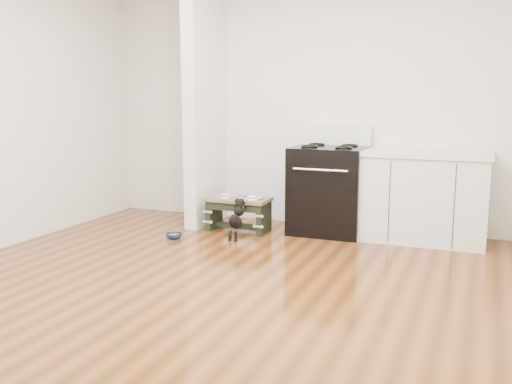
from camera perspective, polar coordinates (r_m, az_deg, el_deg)
name	(u,v)px	position (r m, az deg, el deg)	size (l,w,h in m)	color
ground	(220,293)	(4.33, -3.62, -10.07)	(5.00, 5.00, 0.00)	#4B270D
room_shell	(218,72)	(4.07, -3.87, 11.90)	(5.00, 5.00, 5.00)	silver
partition_wall	(205,105)	(6.48, -5.09, 8.69)	(0.15, 0.80, 2.70)	silver
oven_range	(329,188)	(6.10, 7.30, 0.35)	(0.76, 0.69, 1.14)	black
cabinet_run	(424,197)	(5.95, 16.49, -0.45)	(1.24, 0.64, 0.91)	silver
dog_feeder	(238,207)	(6.15, -1.78, -1.54)	(0.67, 0.36, 0.38)	black
puppy	(237,217)	(5.83, -1.93, -2.55)	(0.12, 0.35, 0.41)	black
floor_bowl	(174,236)	(5.94, -8.21, -4.36)	(0.20, 0.20, 0.05)	#0B2352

